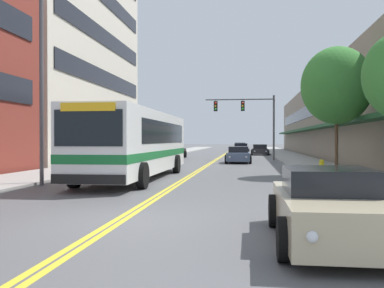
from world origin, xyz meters
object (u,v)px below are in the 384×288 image
car_silver_parked_left_mid (161,155)px  fire_hydrant (322,170)px  car_navy_moving_lead (241,149)px  car_slate_blue_moving_second (239,155)px  city_bus (137,141)px  street_lamp_left_near (48,64)px  car_black_parked_left_far (174,151)px  car_beige_parked_right_foreground (330,208)px  street_tree_right_mid (337,86)px  car_charcoal_parked_right_mid (260,150)px  traffic_signal_mast (249,114)px  car_white_moving_third (240,148)px

car_silver_parked_left_mid → fire_hydrant: size_ratio=5.37×
car_navy_moving_lead → car_slate_blue_moving_second: car_navy_moving_lead is taller
city_bus → street_lamp_left_near: size_ratio=1.52×
car_black_parked_left_far → fire_hydrant: (10.39, -23.29, -0.11)m
car_beige_parked_right_foreground → fire_hydrant: size_ratio=4.86×
car_navy_moving_lead → street_tree_right_mid: street_tree_right_mid is taller
city_bus → car_charcoal_parked_right_mid: 32.76m
car_black_parked_left_far → street_tree_right_mid: street_tree_right_mid is taller
car_beige_parked_right_foreground → traffic_signal_mast: bearing=92.5°
car_silver_parked_left_mid → street_tree_right_mid: street_tree_right_mid is taller
car_black_parked_left_far → street_tree_right_mid: size_ratio=0.70×
city_bus → car_navy_moving_lead: city_bus is taller
car_silver_parked_left_mid → car_white_moving_third: 29.24m
car_slate_blue_moving_second → street_tree_right_mid: street_tree_right_mid is taller
car_beige_parked_right_foreground → car_slate_blue_moving_second: size_ratio=1.02×
street_tree_right_mid → car_slate_blue_moving_second: bearing=114.0°
traffic_signal_mast → street_lamp_left_near: street_lamp_left_near is taller
car_silver_parked_left_mid → car_black_parked_left_far: (-0.14, 6.81, 0.09)m
traffic_signal_mast → street_lamp_left_near: (-7.98, -23.31, 0.63)m
car_black_parked_left_far → fire_hydrant: 25.51m
traffic_signal_mast → car_navy_moving_lead: bearing=93.8°
car_navy_moving_lead → street_tree_right_mid: (5.31, -31.77, 3.91)m
city_bus → car_black_parked_left_far: bearing=95.5°
car_charcoal_parked_right_mid → car_navy_moving_lead: 3.18m
car_silver_parked_left_mid → car_beige_parked_right_foreground: size_ratio=1.11×
city_bus → fire_hydrant: 8.46m
street_lamp_left_near → street_tree_right_mid: 13.76m
car_beige_parked_right_foreground → car_charcoal_parked_right_mid: bearing=90.1°
car_beige_parked_right_foreground → street_lamp_left_near: street_lamp_left_near is taller
car_silver_parked_left_mid → car_slate_blue_moving_second: 6.53m
street_lamp_left_near → street_tree_right_mid: (12.33, 6.11, -0.28)m
city_bus → car_slate_blue_moving_second: (4.46, 14.09, -1.15)m
car_black_parked_left_far → city_bus: bearing=-84.5°
traffic_signal_mast → car_silver_parked_left_mid: bearing=-147.9°
city_bus → street_lamp_left_near: 5.46m
street_lamp_left_near → car_slate_blue_moving_second: bearing=68.0°
city_bus → car_charcoal_parked_right_mid: (6.60, 32.06, -1.18)m
street_lamp_left_near → fire_hydrant: size_ratio=9.19×
car_charcoal_parked_right_mid → street_tree_right_mid: (3.02, -29.56, 3.97)m
car_black_parked_left_far → car_navy_moving_lead: 13.89m
car_charcoal_parked_right_mid → fire_hydrant: (1.66, -33.40, -0.01)m
car_silver_parked_left_mid → car_black_parked_left_far: 6.81m
car_slate_blue_moving_second → street_lamp_left_near: street_lamp_left_near is taller
car_silver_parked_left_mid → traffic_signal_mast: size_ratio=0.76×
car_black_parked_left_far → car_silver_parked_left_mid: bearing=-88.8°
car_slate_blue_moving_second → car_black_parked_left_far: bearing=129.9°
traffic_signal_mast → fire_hydrant: 21.55m
city_bus → street_tree_right_mid: 10.33m
car_silver_parked_left_mid → street_lamp_left_near: size_ratio=0.58×
car_silver_parked_left_mid → car_navy_moving_lead: size_ratio=0.99×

